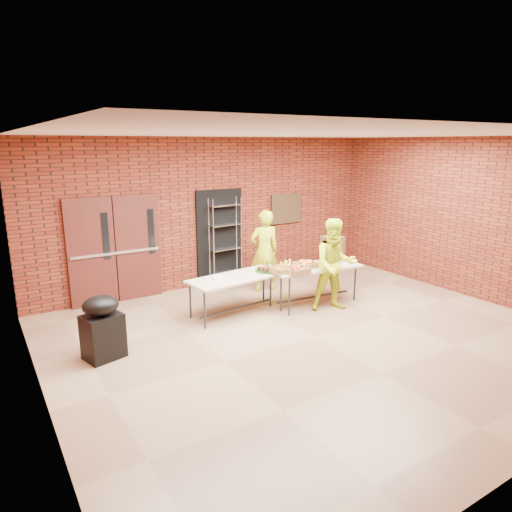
% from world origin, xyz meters
% --- Properties ---
extents(room, '(8.08, 7.08, 3.28)m').
position_xyz_m(room, '(0.00, 0.00, 1.60)').
color(room, '#866248').
rests_on(room, ground).
extents(double_doors, '(1.78, 0.12, 2.10)m').
position_xyz_m(double_doors, '(-2.20, 3.44, 1.05)').
color(double_doors, '#431813').
rests_on(double_doors, room).
extents(dark_doorway, '(1.10, 0.06, 2.10)m').
position_xyz_m(dark_doorway, '(0.10, 3.46, 1.05)').
color(dark_doorway, black).
rests_on(dark_doorway, room).
extents(bronze_plaque, '(0.85, 0.04, 0.70)m').
position_xyz_m(bronze_plaque, '(1.90, 3.45, 1.55)').
color(bronze_plaque, '#392617').
rests_on(bronze_plaque, room).
extents(wire_rack, '(0.72, 0.29, 1.93)m').
position_xyz_m(wire_rack, '(0.17, 3.32, 0.96)').
color(wire_rack, silver).
rests_on(wire_rack, room).
extents(table_left, '(1.84, 0.92, 0.73)m').
position_xyz_m(table_left, '(-0.57, 1.55, 0.67)').
color(table_left, tan).
rests_on(table_left, room).
extents(table_right, '(1.89, 0.94, 0.75)m').
position_xyz_m(table_right, '(1.02, 1.29, 0.69)').
color(table_right, tan).
rests_on(table_right, room).
extents(basket_bananas, '(0.44, 0.34, 0.14)m').
position_xyz_m(basket_bananas, '(0.26, 1.27, 0.81)').
color(basket_bananas, olive).
rests_on(basket_bananas, table_right).
extents(basket_oranges, '(0.42, 0.33, 0.13)m').
position_xyz_m(basket_oranges, '(0.81, 1.31, 0.81)').
color(basket_oranges, olive).
rests_on(basket_oranges, table_right).
extents(basket_apples, '(0.42, 0.33, 0.13)m').
position_xyz_m(basket_apples, '(0.45, 1.10, 0.81)').
color(basket_apples, olive).
rests_on(basket_apples, table_right).
extents(muffin_tray, '(0.43, 0.43, 0.11)m').
position_xyz_m(muffin_tray, '(0.09, 1.56, 0.77)').
color(muffin_tray, '#124416').
rests_on(muffin_tray, table_left).
extents(napkin_box, '(0.18, 0.12, 0.06)m').
position_xyz_m(napkin_box, '(-0.94, 1.57, 0.76)').
color(napkin_box, silver).
rests_on(napkin_box, table_left).
extents(coffee_dispenser, '(0.38, 0.34, 0.50)m').
position_xyz_m(coffee_dispenser, '(1.61, 1.45, 1.00)').
color(coffee_dispenser, '#53381C').
rests_on(coffee_dispenser, table_right).
extents(cup_stack_front, '(0.08, 0.08, 0.23)m').
position_xyz_m(cup_stack_front, '(1.37, 1.23, 0.86)').
color(cup_stack_front, silver).
rests_on(cup_stack_front, table_right).
extents(cup_stack_mid, '(0.08, 0.08, 0.25)m').
position_xyz_m(cup_stack_mid, '(1.50, 1.10, 0.87)').
color(cup_stack_mid, silver).
rests_on(cup_stack_mid, table_right).
extents(cup_stack_back, '(0.08, 0.08, 0.25)m').
position_xyz_m(cup_stack_back, '(1.38, 1.36, 0.88)').
color(cup_stack_back, silver).
rests_on(cup_stack_back, table_right).
extents(covered_grill, '(0.62, 0.56, 0.95)m').
position_xyz_m(covered_grill, '(-3.08, 1.07, 0.48)').
color(covered_grill, black).
rests_on(covered_grill, room).
extents(volunteer_woman, '(0.70, 0.54, 1.73)m').
position_xyz_m(volunteer_woman, '(0.65, 2.49, 0.86)').
color(volunteer_woman, '#C1CD16').
rests_on(volunteer_woman, room).
extents(volunteer_man, '(1.03, 0.93, 1.73)m').
position_xyz_m(volunteer_man, '(1.12, 0.82, 0.87)').
color(volunteer_man, '#C1CD16').
rests_on(volunteer_man, room).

